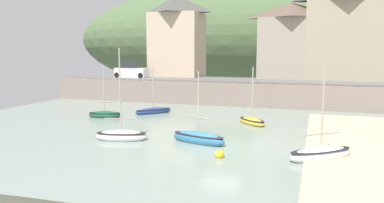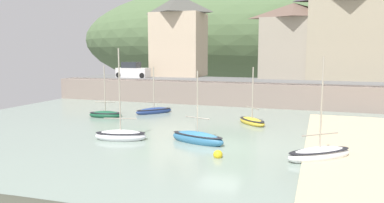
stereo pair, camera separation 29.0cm
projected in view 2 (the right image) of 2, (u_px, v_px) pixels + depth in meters
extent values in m
cube|color=gray|center=(219.00, 145.00, 23.07)|extent=(48.00, 40.00, 0.06)
cube|color=gray|center=(261.00, 95.00, 38.84)|extent=(48.00, 2.40, 2.40)
cube|color=#606060|center=(267.00, 81.00, 42.15)|extent=(48.00, 9.00, 0.10)
ellipsoid|color=#4E6740|center=(267.00, 39.00, 75.24)|extent=(80.00, 44.00, 23.09)
cube|color=beige|center=(179.00, 45.00, 49.76)|extent=(6.48, 5.22, 8.24)
pyramid|color=#4E4D47|center=(179.00, 4.00, 49.05)|extent=(6.78, 5.52, 2.36)
cube|color=#A09683|center=(293.00, 48.00, 45.11)|extent=(7.60, 4.11, 7.26)
pyramid|color=brown|center=(294.00, 10.00, 44.50)|extent=(7.90, 4.41, 1.74)
cube|color=tan|center=(346.00, 40.00, 43.08)|extent=(8.47, 4.35, 9.11)
cube|color=tan|center=(364.00, 33.00, 45.96)|extent=(2.80, 2.80, 10.97)
ellipsoid|color=white|center=(121.00, 136.00, 24.39)|extent=(3.58, 2.13, 0.83)
ellipsoid|color=black|center=(121.00, 133.00, 24.36)|extent=(3.51, 2.08, 0.12)
cylinder|color=#B2A893|center=(119.00, 90.00, 23.98)|extent=(0.09, 0.09, 5.26)
cylinder|color=gray|center=(120.00, 118.00, 24.23)|extent=(2.12, 0.61, 0.07)
ellipsoid|color=teal|center=(197.00, 139.00, 23.52)|extent=(3.92, 2.07, 0.94)
ellipsoid|color=black|center=(197.00, 135.00, 23.48)|extent=(3.84, 2.03, 0.12)
cylinder|color=#B2A893|center=(197.00, 102.00, 23.20)|extent=(0.09, 0.09, 3.80)
cylinder|color=gray|center=(197.00, 118.00, 23.34)|extent=(1.73, 0.56, 0.07)
ellipsoid|color=#195235|center=(105.00, 115.00, 32.80)|extent=(3.10, 1.78, 0.68)
ellipsoid|color=black|center=(105.00, 113.00, 32.77)|extent=(3.04, 1.75, 0.12)
cylinder|color=#B2A893|center=(105.00, 89.00, 32.49)|extent=(0.09, 0.09, 3.94)
cylinder|color=gray|center=(105.00, 102.00, 32.65)|extent=(1.78, 0.37, 0.07)
ellipsoid|color=gold|center=(252.00, 122.00, 29.59)|extent=(2.95, 3.04, 0.65)
ellipsoid|color=black|center=(252.00, 120.00, 29.57)|extent=(2.89, 2.98, 0.12)
cylinder|color=#B2A893|center=(253.00, 93.00, 29.28)|extent=(0.09, 0.09, 3.99)
cylinder|color=gray|center=(252.00, 108.00, 29.44)|extent=(1.30, 1.38, 0.07)
ellipsoid|color=white|center=(319.00, 155.00, 19.91)|extent=(3.76, 3.42, 0.89)
ellipsoid|color=black|center=(319.00, 151.00, 19.88)|extent=(3.69, 3.35, 0.12)
cylinder|color=#B2A893|center=(322.00, 103.00, 19.53)|extent=(0.09, 0.09, 4.74)
cylinder|color=gray|center=(320.00, 134.00, 19.76)|extent=(1.81, 1.53, 0.07)
ellipsoid|color=navy|center=(154.00, 111.00, 34.70)|extent=(3.05, 3.36, 0.70)
ellipsoid|color=black|center=(154.00, 109.00, 34.67)|extent=(2.99, 3.29, 0.12)
cylinder|color=#B2A893|center=(154.00, 87.00, 34.40)|extent=(0.09, 0.09, 3.75)
cylinder|color=gray|center=(154.00, 102.00, 34.58)|extent=(1.14, 1.33, 0.07)
cube|color=white|center=(133.00, 73.00, 47.47)|extent=(4.12, 1.74, 1.20)
cube|color=#282D33|center=(131.00, 65.00, 47.42)|extent=(2.11, 1.52, 0.80)
cylinder|color=black|center=(148.00, 75.00, 47.73)|extent=(0.64, 0.22, 0.64)
cylinder|color=black|center=(142.00, 76.00, 46.23)|extent=(0.64, 0.22, 0.64)
cylinder|color=black|center=(125.00, 74.00, 48.79)|extent=(0.64, 0.22, 0.64)
cylinder|color=black|center=(118.00, 75.00, 47.29)|extent=(0.64, 0.22, 0.64)
sphere|color=yellow|center=(218.00, 155.00, 20.30)|extent=(0.51, 0.51, 0.51)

